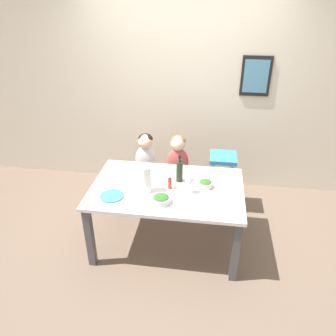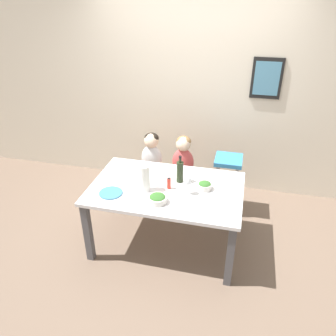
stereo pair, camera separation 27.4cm
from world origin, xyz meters
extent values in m
plane|color=#705B4C|center=(0.00, 0.00, 0.00)|extent=(14.00, 14.00, 0.00)
cube|color=beige|center=(0.00, 1.38, 1.35)|extent=(10.00, 0.06, 2.70)
cube|color=black|center=(0.89, 1.34, 1.54)|extent=(0.35, 0.02, 0.48)
cube|color=teal|center=(0.89, 1.33, 1.54)|extent=(0.29, 0.00, 0.39)
cube|color=silver|center=(0.00, 0.00, 0.71)|extent=(1.53, 0.97, 0.03)
cube|color=#4C4C51|center=(-0.70, -0.43, 0.34)|extent=(0.07, 0.07, 0.69)
cube|color=#4C4C51|center=(0.70, -0.43, 0.34)|extent=(0.07, 0.07, 0.69)
cube|color=#4C4C51|center=(-0.70, 0.43, 0.34)|extent=(0.07, 0.07, 0.69)
cube|color=#4C4C51|center=(0.70, 0.43, 0.34)|extent=(0.07, 0.07, 0.69)
cylinder|color=silver|center=(-0.51, 0.61, 0.20)|extent=(0.04, 0.04, 0.39)
cylinder|color=silver|center=(-0.23, 0.61, 0.20)|extent=(0.04, 0.04, 0.39)
cylinder|color=silver|center=(-0.51, 0.89, 0.20)|extent=(0.04, 0.04, 0.39)
cylinder|color=silver|center=(-0.23, 0.89, 0.20)|extent=(0.04, 0.04, 0.39)
cube|color=tan|center=(-0.37, 0.75, 0.42)|extent=(0.37, 0.39, 0.05)
cylinder|color=silver|center=(-0.12, 0.61, 0.20)|extent=(0.04, 0.04, 0.39)
cylinder|color=silver|center=(0.16, 0.61, 0.20)|extent=(0.04, 0.04, 0.39)
cylinder|color=silver|center=(-0.12, 0.89, 0.20)|extent=(0.04, 0.04, 0.39)
cylinder|color=silver|center=(0.16, 0.89, 0.20)|extent=(0.04, 0.04, 0.39)
cube|color=tan|center=(0.02, 0.75, 0.42)|extent=(0.37, 0.39, 0.05)
cylinder|color=silver|center=(0.45, 0.64, 0.35)|extent=(0.04, 0.04, 0.69)
cylinder|color=silver|center=(0.68, 0.64, 0.35)|extent=(0.04, 0.04, 0.69)
cylinder|color=silver|center=(0.45, 0.87, 0.35)|extent=(0.04, 0.04, 0.69)
cylinder|color=silver|center=(0.68, 0.87, 0.35)|extent=(0.04, 0.04, 0.69)
cube|color=teal|center=(0.57, 0.75, 0.72)|extent=(0.31, 0.33, 0.05)
ellipsoid|color=silver|center=(-0.37, 0.75, 0.62)|extent=(0.26, 0.15, 0.36)
sphere|color=beige|center=(-0.37, 0.75, 0.87)|extent=(0.18, 0.18, 0.18)
ellipsoid|color=black|center=(-0.37, 0.76, 0.89)|extent=(0.18, 0.17, 0.13)
ellipsoid|color=#C64C4C|center=(0.02, 0.75, 0.62)|extent=(0.26, 0.15, 0.36)
sphere|color=beige|center=(0.02, 0.75, 0.87)|extent=(0.18, 0.18, 0.18)
ellipsoid|color=olive|center=(0.02, 0.76, 0.89)|extent=(0.18, 0.17, 0.13)
cylinder|color=#232D19|center=(0.11, 0.14, 0.84)|extent=(0.07, 0.07, 0.22)
cylinder|color=#232D19|center=(0.11, 0.14, 0.98)|extent=(0.03, 0.03, 0.07)
cylinder|color=black|center=(0.11, 0.14, 1.01)|extent=(0.03, 0.03, 0.02)
cylinder|color=white|center=(-0.19, -0.11, 0.86)|extent=(0.11, 0.11, 0.28)
cylinder|color=white|center=(0.23, -0.07, 0.73)|extent=(0.06, 0.06, 0.00)
cylinder|color=white|center=(0.23, -0.07, 0.77)|extent=(0.01, 0.01, 0.08)
ellipsoid|color=white|center=(0.23, -0.07, 0.86)|extent=(0.07, 0.07, 0.10)
cylinder|color=silver|center=(-0.02, -0.28, 0.75)|extent=(0.18, 0.18, 0.06)
ellipsoid|color=#336628|center=(-0.02, -0.28, 0.78)|extent=(0.15, 0.15, 0.04)
cylinder|color=silver|center=(0.38, 0.06, 0.75)|extent=(0.14, 0.14, 0.06)
ellipsoid|color=#336628|center=(0.38, 0.06, 0.78)|extent=(0.12, 0.12, 0.04)
cylinder|color=teal|center=(-0.50, -0.24, 0.73)|extent=(0.23, 0.23, 0.01)
cylinder|color=silver|center=(-0.36, 0.32, 0.73)|extent=(0.23, 0.23, 0.01)
cylinder|color=red|center=(0.03, -0.02, 0.78)|extent=(0.04, 0.04, 0.11)
cone|color=black|center=(0.03, -0.02, 0.85)|extent=(0.03, 0.03, 0.02)
camera|label=1|loc=(0.41, -2.76, 2.50)|focal=35.00mm
camera|label=2|loc=(0.68, -2.71, 2.50)|focal=35.00mm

